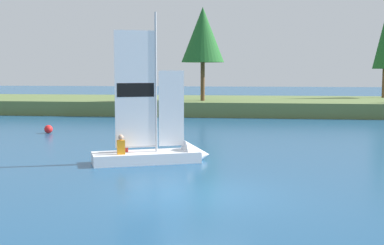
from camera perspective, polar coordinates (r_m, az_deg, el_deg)
ground_plane at (r=14.42m, az=1.32°, el=-8.12°), size 200.00×200.00×0.00m
shore_bank at (r=43.32m, az=5.17°, el=1.95°), size 80.00×11.61×1.12m
shoreline_tree_left at (r=40.25m, az=1.22°, el=9.87°), size 3.37×3.37×7.37m
sailboat at (r=19.43m, az=-3.18°, el=-3.21°), size 4.69×2.89×6.07m
channel_buoy at (r=29.40m, az=-15.92°, el=-0.72°), size 0.47×0.47×0.47m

